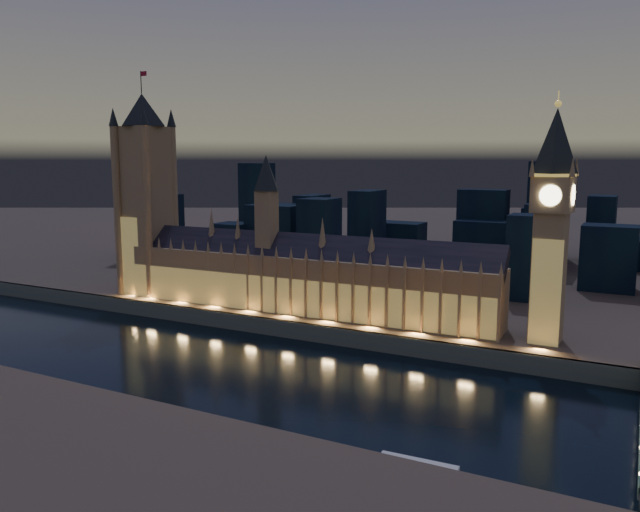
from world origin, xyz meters
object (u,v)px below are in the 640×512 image
at_px(palace_of_westminster, 299,275).
at_px(elizabeth_tower, 552,206).
at_px(victoria_tower, 145,185).
at_px(river_boat, 417,473).

height_order(palace_of_westminster, elizabeth_tower, elizabeth_tower).
bearing_deg(palace_of_westminster, elizabeth_tower, 0.08).
relative_size(palace_of_westminster, victoria_tower, 1.63).
bearing_deg(victoria_tower, river_boat, -30.61).
xyz_separation_m(victoria_tower, river_boat, (202.72, -119.93, -67.98)).
bearing_deg(victoria_tower, palace_of_westminster, -0.10).
bearing_deg(river_boat, victoria_tower, 149.39).
bearing_deg(elizabeth_tower, palace_of_westminster, -179.92).
bearing_deg(elizabeth_tower, victoria_tower, 180.00).
distance_m(elizabeth_tower, river_boat, 136.54).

